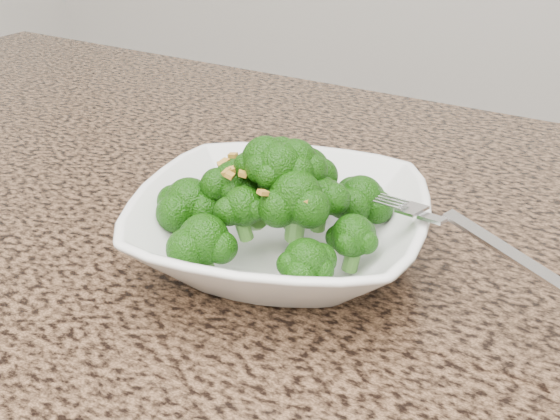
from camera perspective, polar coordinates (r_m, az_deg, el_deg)
The scene contains 5 objects.
granite_counter at distance 0.66m, azimuth -7.92°, elevation -3.84°, with size 1.64×1.04×0.03m, color brown.
bowl at distance 0.61m, azimuth 0.00°, elevation -1.59°, with size 0.25×0.25×0.06m, color white.
broccoli_pile at distance 0.58m, azimuth -0.00°, elevation 4.41°, with size 0.22×0.22×0.08m, color #164D08, non-canonical shape.
garlic_topping at distance 0.56m, azimuth -0.00°, elevation 8.23°, with size 0.13×0.13×0.01m, color gold, non-canonical shape.
fork at distance 0.56m, azimuth 12.64°, elevation -0.80°, with size 0.18×0.03×0.01m, color silver, non-canonical shape.
Camera 1 is at (0.37, -0.13, 1.22)m, focal length 45.00 mm.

